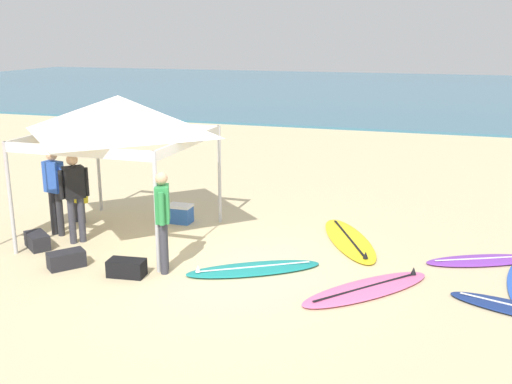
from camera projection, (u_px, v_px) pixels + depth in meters
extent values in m
plane|color=beige|center=(223.00, 268.00, 10.17)|extent=(80.00, 80.00, 0.00)
cube|color=#386B84|center=(396.00, 91.00, 41.09)|extent=(80.00, 36.00, 0.10)
cylinder|color=#B7B7BC|center=(10.00, 199.00, 10.59)|extent=(0.07, 0.07, 2.05)
cylinder|color=#B7B7BC|center=(156.00, 213.00, 9.75)|extent=(0.07, 0.07, 2.05)
cylinder|color=#B7B7BC|center=(98.00, 166.00, 13.22)|extent=(0.07, 0.07, 2.05)
cylinder|color=#B7B7BC|center=(220.00, 175.00, 12.38)|extent=(0.07, 0.07, 2.05)
cube|color=white|center=(76.00, 151.00, 9.93)|extent=(2.86, 0.03, 0.18)
cube|color=white|center=(155.00, 127.00, 12.56)|extent=(2.86, 0.03, 0.18)
cube|color=white|center=(55.00, 134.00, 11.66)|extent=(0.03, 2.86, 0.18)
cube|color=white|center=(190.00, 142.00, 10.83)|extent=(0.03, 2.86, 0.18)
pyramid|color=white|center=(119.00, 114.00, 11.13)|extent=(2.98, 2.98, 0.70)
ellipsoid|color=#19847F|center=(254.00, 269.00, 10.04)|extent=(2.28, 1.71, 0.07)
cube|color=white|center=(254.00, 267.00, 10.03)|extent=(1.69, 1.04, 0.01)
cone|color=white|center=(198.00, 268.00, 9.81)|extent=(0.09, 0.09, 0.12)
ellipsoid|color=pink|center=(367.00, 289.00, 9.25)|extent=(2.09, 2.25, 0.07)
cube|color=black|center=(367.00, 287.00, 9.24)|extent=(1.39, 1.57, 0.01)
cone|color=black|center=(414.00, 271.00, 9.72)|extent=(0.09, 0.09, 0.12)
ellipsoid|color=purple|center=(482.00, 260.00, 10.42)|extent=(2.05, 1.35, 0.07)
cube|color=white|center=(482.00, 258.00, 10.41)|extent=(1.56, 0.77, 0.01)
ellipsoid|color=yellow|center=(349.00, 240.00, 11.45)|extent=(1.71, 2.64, 0.07)
cube|color=black|center=(349.00, 238.00, 11.44)|extent=(0.95, 2.02, 0.01)
cone|color=black|center=(366.00, 255.00, 10.41)|extent=(0.09, 0.09, 0.12)
cylinder|color=#2D2D33|center=(53.00, 213.00, 11.78)|extent=(0.13, 0.13, 0.88)
cylinder|color=#2D2D33|center=(60.00, 214.00, 11.70)|extent=(0.13, 0.13, 0.88)
cube|color=#2851B2|center=(53.00, 177.00, 11.55)|extent=(0.40, 0.29, 0.60)
sphere|color=tan|center=(52.00, 155.00, 11.44)|extent=(0.21, 0.21, 0.21)
cylinder|color=#2851B2|center=(45.00, 176.00, 11.66)|extent=(0.09, 0.09, 0.54)
cylinder|color=#2851B2|center=(62.00, 179.00, 11.45)|extent=(0.09, 0.09, 0.54)
cylinder|color=#383842|center=(72.00, 221.00, 11.27)|extent=(0.13, 0.13, 0.88)
cylinder|color=#383842|center=(82.00, 219.00, 11.36)|extent=(0.13, 0.13, 0.88)
cube|color=black|center=(74.00, 182.00, 11.12)|extent=(0.40, 0.42, 0.60)
sphere|color=tan|center=(72.00, 160.00, 11.01)|extent=(0.21, 0.21, 0.21)
cylinder|color=black|center=(61.00, 185.00, 11.01)|extent=(0.09, 0.09, 0.54)
cylinder|color=black|center=(86.00, 182.00, 11.24)|extent=(0.09, 0.09, 0.54)
cylinder|color=#383842|center=(164.00, 248.00, 9.83)|extent=(0.13, 0.13, 0.88)
cylinder|color=#383842|center=(164.00, 245.00, 10.00)|extent=(0.13, 0.13, 0.88)
cube|color=#2D8C47|center=(162.00, 204.00, 9.72)|extent=(0.34, 0.42, 0.60)
sphere|color=tan|center=(161.00, 178.00, 9.62)|extent=(0.21, 0.21, 0.21)
cylinder|color=#2D8C47|center=(162.00, 209.00, 9.51)|extent=(0.09, 0.09, 0.54)
cylinder|color=#2D8C47|center=(163.00, 201.00, 9.95)|extent=(0.09, 0.09, 0.54)
cylinder|color=#383842|center=(76.00, 211.00, 12.64)|extent=(0.13, 0.13, 0.45)
cylinder|color=#383842|center=(82.00, 213.00, 12.54)|extent=(0.13, 0.13, 0.45)
cube|color=yellow|center=(77.00, 190.00, 12.46)|extent=(0.41, 0.31, 0.52)
sphere|color=beige|center=(76.00, 171.00, 12.37)|extent=(0.21, 0.21, 0.21)
cylinder|color=yellow|center=(70.00, 189.00, 12.59)|extent=(0.09, 0.09, 0.47)
cylinder|color=yellow|center=(85.00, 192.00, 12.35)|extent=(0.09, 0.09, 0.47)
cube|color=#232328|center=(37.00, 241.00, 11.09)|extent=(0.67, 0.62, 0.28)
cube|color=#232328|center=(66.00, 259.00, 10.17)|extent=(0.63, 0.67, 0.28)
cube|color=black|center=(127.00, 268.00, 9.80)|extent=(0.63, 0.38, 0.28)
cube|color=#2D60B7|center=(180.00, 215.00, 12.58)|extent=(0.48, 0.34, 0.34)
cube|color=white|center=(180.00, 206.00, 12.53)|extent=(0.50, 0.36, 0.05)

